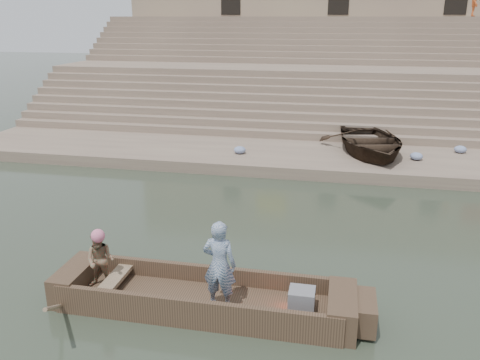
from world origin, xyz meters
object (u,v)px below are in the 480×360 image
(main_rowboat, at_px, (202,303))
(rowing_man, at_px, (100,260))
(standing_man, at_px, (219,265))
(pedestrian, at_px, (476,2))
(television, at_px, (301,300))
(beached_rowboat, at_px, (370,141))

(main_rowboat, relative_size, rowing_man, 4.39)
(main_rowboat, xyz_separation_m, rowing_man, (-2.00, 0.01, 0.68))
(standing_man, xyz_separation_m, pedestrian, (8.95, 23.92, 4.94))
(main_rowboat, bearing_deg, television, 0.00)
(rowing_man, xyz_separation_m, pedestrian, (11.34, 23.73, 5.20))
(beached_rowboat, bearing_deg, standing_man, -118.72)
(main_rowboat, height_order, rowing_man, rowing_man)
(standing_man, height_order, rowing_man, standing_man)
(beached_rowboat, relative_size, pedestrian, 2.84)
(beached_rowboat, distance_m, pedestrian, 15.46)
(standing_man, bearing_deg, beached_rowboat, -101.77)
(standing_man, relative_size, television, 3.61)
(main_rowboat, height_order, standing_man, standing_man)
(rowing_man, distance_m, pedestrian, 26.81)
(rowing_man, bearing_deg, television, -5.04)
(main_rowboat, height_order, beached_rowboat, beached_rowboat)
(standing_man, bearing_deg, television, -168.86)
(rowing_man, distance_m, beached_rowboat, 11.74)
(television, distance_m, pedestrian, 25.52)
(television, relative_size, pedestrian, 0.29)
(main_rowboat, bearing_deg, beached_rowboat, 71.80)
(main_rowboat, xyz_separation_m, television, (1.83, 0.00, 0.31))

